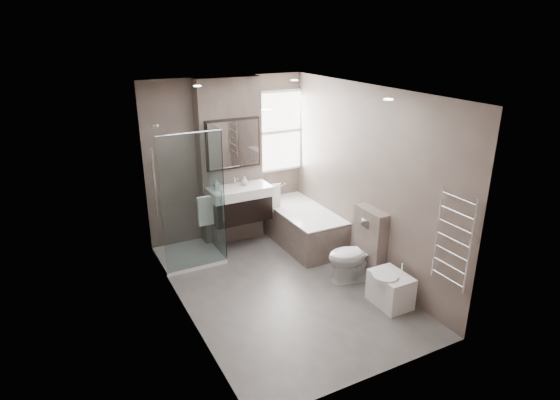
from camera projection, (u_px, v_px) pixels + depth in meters
room at (283, 197)px, 5.81m from camera, size 2.70×3.90×2.70m
vanity_pier at (230, 162)px, 7.28m from camera, size 1.00×0.25×2.60m
vanity at (240, 203)px, 7.19m from camera, size 0.95×0.47×0.66m
mirror_cabinet at (233, 144)px, 7.03m from camera, size 0.86×0.08×0.76m
towel_left at (206, 211)px, 6.94m from camera, size 0.24×0.06×0.44m
towel_right at (273, 199)px, 7.42m from camera, size 0.24×0.06×0.44m
shower_enclosure at (195, 229)px, 6.89m from camera, size 0.90×0.90×2.00m
bathtub at (302, 225)px, 7.47m from camera, size 0.75×1.60×0.57m
window at (278, 132)px, 7.62m from camera, size 0.98×0.06×1.33m
toilet at (354, 256)px, 6.35m from camera, size 0.79×0.54×0.74m
cistern_box at (369, 243)px, 6.41m from camera, size 0.19×0.55×1.00m
bidet at (390, 289)px, 5.84m from camera, size 0.45×0.52×0.54m
towel_radiator at (453, 240)px, 5.08m from camera, size 0.03×0.49×1.10m
soap_bottle_a at (217, 185)px, 6.94m from camera, size 0.08×0.08×0.17m
soap_bottle_b at (245, 181)px, 7.15m from camera, size 0.11×0.11×0.14m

